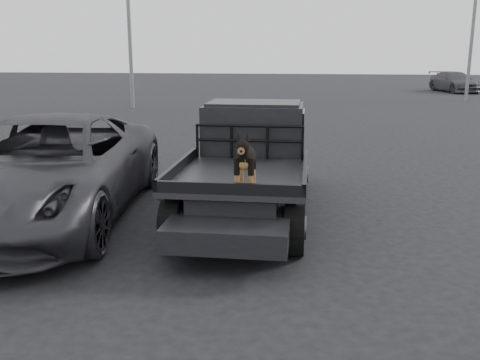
% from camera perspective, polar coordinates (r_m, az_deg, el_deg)
% --- Properties ---
extents(ground, '(120.00, 120.00, 0.00)m').
position_cam_1_polar(ground, '(6.74, 2.47, -9.77)').
color(ground, black).
rests_on(ground, ground).
extents(flatbed_ute, '(2.00, 5.40, 0.92)m').
position_cam_1_polar(flatbed_ute, '(8.85, 0.83, -0.88)').
color(flatbed_ute, black).
rests_on(flatbed_ute, ground).
extents(ute_cab, '(1.72, 1.30, 0.88)m').
position_cam_1_polar(ute_cab, '(9.60, 1.51, 5.74)').
color(ute_cab, black).
rests_on(ute_cab, flatbed_ute).
extents(headache_rack, '(1.80, 0.08, 0.55)m').
position_cam_1_polar(headache_rack, '(8.89, 1.00, 4.03)').
color(headache_rack, black).
rests_on(headache_rack, flatbed_ute).
extents(dog, '(0.32, 0.60, 0.74)m').
position_cam_1_polar(dog, '(6.87, 0.61, 2.00)').
color(dog, black).
rests_on(dog, flatbed_ute).
extents(parked_suv, '(3.36, 6.21, 1.65)m').
position_cam_1_polar(parked_suv, '(9.12, -19.98, 1.10)').
color(parked_suv, '#323137').
rests_on(parked_suv, ground).
extents(distant_car_b, '(2.98, 4.92, 1.33)m').
position_cam_1_polar(distant_car_b, '(39.15, 21.92, 9.69)').
color(distant_car_b, '#424247').
rests_on(distant_car_b, ground).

